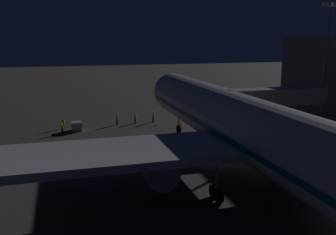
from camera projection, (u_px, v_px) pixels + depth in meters
name	position (u px, v px, depth m)	size (l,w,h in m)	color
ground_plane	(211.00, 158.00, 46.23)	(320.00, 320.00, 0.00)	#383533
airliner_at_gate	(262.00, 136.00, 33.91)	(53.63, 63.73, 19.76)	silver
jet_bridge	(258.00, 98.00, 54.75)	(18.83, 3.40, 7.40)	#9E9E99
apron_floodlight_mast	(326.00, 56.00, 62.69)	(2.90, 0.50, 19.95)	#59595E
baggage_container_near_belt	(77.00, 126.00, 59.60)	(1.57, 1.83, 1.40)	#B7BABF
ground_crew_near_nose_gear	(135.00, 118.00, 64.57)	(0.40, 0.40, 1.71)	black
ground_crew_by_belt_loader	(117.00, 119.00, 63.51)	(0.40, 0.40, 1.91)	black
ground_crew_marshaller_fwd	(153.00, 116.00, 65.44)	(0.40, 0.40, 1.90)	black
ground_crew_under_port_wing	(63.00, 123.00, 60.74)	(0.40, 0.40, 1.80)	black
ground_crew_walking_aft	(62.00, 128.00, 57.53)	(0.40, 0.40, 1.70)	black
traffic_cone_nose_port	(181.00, 123.00, 64.13)	(0.36, 0.36, 0.55)	orange
traffic_cone_nose_starboard	(156.00, 124.00, 62.95)	(0.36, 0.36, 0.55)	orange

